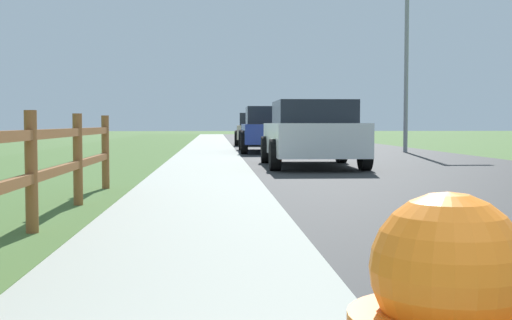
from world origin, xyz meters
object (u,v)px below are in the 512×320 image
Objects in this scene: street_lamp at (410,50)px; parked_car_beige at (258,129)px; parked_suv_white at (312,133)px; parked_car_blue at (272,129)px.

parked_car_beige is at bearing 118.30° from street_lamp.
street_lamp is at bearing 59.02° from parked_suv_white.
parked_car_beige is 9.90m from street_lamp.
parked_car_beige is at bearing 90.63° from parked_suv_white.
parked_car_blue reaches higher than parked_car_beige.
parked_suv_white is 8.86m from street_lamp.
parked_car_blue is (-0.23, 7.84, 0.02)m from parked_suv_white.
parked_suv_white is 0.77× the size of street_lamp.
parked_suv_white is 7.84m from parked_car_blue.
parked_car_blue is 0.88× the size of street_lamp.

